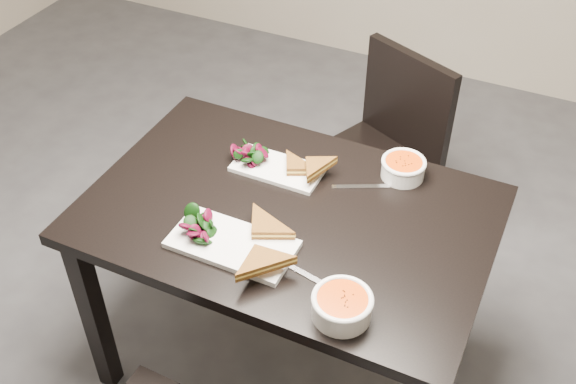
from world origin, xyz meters
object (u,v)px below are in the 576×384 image
at_px(plate_near, 232,244).
at_px(soup_bowl_near, 342,305).
at_px(plate_far, 278,169).
at_px(soup_bowl_far, 403,167).
at_px(chair_far, 384,146).
at_px(table, 288,234).

xyz_separation_m(plate_near, soup_bowl_near, (0.37, -0.10, 0.03)).
bearing_deg(plate_near, soup_bowl_near, -14.87).
xyz_separation_m(soup_bowl_near, plate_far, (-0.40, 0.46, -0.03)).
bearing_deg(soup_bowl_far, chair_far, 112.69).
bearing_deg(table, soup_bowl_far, 48.95).
bearing_deg(soup_bowl_near, soup_bowl_far, 93.20).
bearing_deg(soup_bowl_near, plate_far, 131.25).
relative_size(chair_far, plate_far, 2.99).
height_order(soup_bowl_near, soup_bowl_far, soup_bowl_near).
relative_size(soup_bowl_near, soup_bowl_far, 1.12).
distance_m(chair_far, soup_bowl_near, 1.14).
distance_m(plate_near, plate_far, 0.36).
relative_size(table, soup_bowl_far, 8.54).
relative_size(chair_far, soup_bowl_near, 5.41).
height_order(plate_near, soup_bowl_far, soup_bowl_far).
distance_m(soup_bowl_near, soup_bowl_far, 0.60).
bearing_deg(plate_near, chair_far, 82.04).
xyz_separation_m(chair_far, soup_bowl_far, (0.20, -0.47, 0.30)).
bearing_deg(plate_far, chair_far, 74.64).
relative_size(soup_bowl_near, plate_far, 0.55).
height_order(chair_far, soup_bowl_far, chair_far).
xyz_separation_m(table, plate_near, (-0.08, -0.20, 0.11)).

